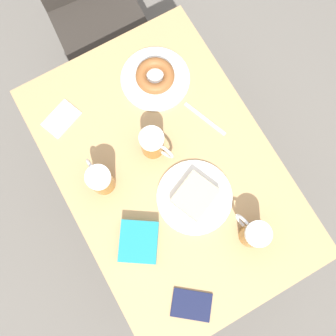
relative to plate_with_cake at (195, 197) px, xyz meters
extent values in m
plane|color=#666059|center=(-0.03, 0.13, -0.74)|extent=(8.00, 8.00, 0.00)
cube|color=tan|center=(-0.03, 0.13, -0.03)|extent=(0.71, 1.07, 0.03)
cylinder|color=black|center=(-0.35, -0.36, -0.39)|extent=(0.04, 0.04, 0.69)
cylinder|color=black|center=(0.29, -0.36, -0.39)|extent=(0.04, 0.04, 0.69)
cylinder|color=black|center=(-0.35, 0.62, -0.39)|extent=(0.04, 0.04, 0.69)
cylinder|color=black|center=(0.29, 0.62, -0.39)|extent=(0.04, 0.04, 0.69)
cube|color=#2D2823|center=(0.06, 0.91, -0.29)|extent=(0.43, 0.43, 0.02)
cylinder|color=#2D2823|center=(-0.12, 0.75, -0.52)|extent=(0.03, 0.03, 0.44)
cylinder|color=#2D2823|center=(0.22, 0.72, -0.52)|extent=(0.03, 0.03, 0.44)
cylinder|color=#2D2823|center=(-0.10, 1.10, -0.52)|extent=(0.03, 0.03, 0.44)
cylinder|color=#2D2823|center=(0.25, 1.07, -0.52)|extent=(0.03, 0.03, 0.44)
cylinder|color=white|center=(0.00, 0.00, -0.01)|extent=(0.26, 0.26, 0.01)
cube|color=#D1B27F|center=(0.00, 0.00, 0.01)|extent=(0.16, 0.16, 0.04)
cylinder|color=white|center=(0.09, 0.44, -0.01)|extent=(0.25, 0.25, 0.01)
torus|color=brown|center=(0.09, 0.44, 0.01)|extent=(0.14, 0.14, 0.04)
cylinder|color=#8C5619|center=(-0.04, 0.22, 0.04)|extent=(0.08, 0.08, 0.11)
cylinder|color=white|center=(-0.04, 0.22, 0.10)|extent=(0.08, 0.08, 0.02)
torus|color=silver|center=(-0.02, 0.18, 0.05)|extent=(0.04, 0.08, 0.08)
cylinder|color=#8C5619|center=(0.10, -0.20, 0.04)|extent=(0.08, 0.08, 0.11)
cylinder|color=white|center=(0.10, -0.20, 0.10)|extent=(0.08, 0.08, 0.02)
torus|color=silver|center=(0.09, -0.16, 0.05)|extent=(0.03, 0.08, 0.08)
cylinder|color=#8C5619|center=(-0.24, 0.19, 0.04)|extent=(0.08, 0.08, 0.11)
cylinder|color=white|center=(-0.24, 0.19, 0.10)|extent=(0.08, 0.08, 0.02)
torus|color=silver|center=(-0.25, 0.24, 0.05)|extent=(0.02, 0.08, 0.08)
cube|color=white|center=(-0.27, 0.47, -0.01)|extent=(0.15, 0.12, 0.00)
cube|color=silver|center=(0.17, 0.22, -0.01)|extent=(0.08, 0.17, 0.00)
cube|color=#141938|center=(-0.18, -0.29, -0.01)|extent=(0.15, 0.15, 0.01)
cube|color=teal|center=(-0.23, -0.04, 0.01)|extent=(0.18, 0.18, 0.04)
camera|label=1|loc=(-0.16, -0.10, 1.24)|focal=40.00mm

